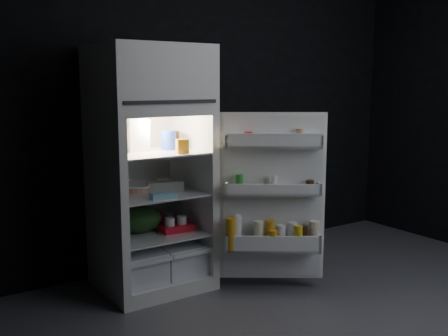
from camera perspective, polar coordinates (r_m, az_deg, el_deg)
floor at (r=3.60m, az=14.49°, el=-15.91°), size 4.00×3.40×0.00m
wall_back at (r=4.57m, az=-0.98°, el=7.17°), size 4.00×0.00×2.70m
wall_left at (r=2.20m, az=-21.28°, el=4.36°), size 0.00×3.40×2.70m
refrigerator at (r=3.87m, az=-8.20°, el=0.85°), size 0.76×0.71×1.78m
fridge_door at (r=3.79m, az=5.27°, el=-3.56°), size 0.70×0.56×1.22m
milk_jug at (r=3.84m, az=-9.50°, el=3.61°), size 0.16×0.16×0.24m
mayo_jar at (r=3.90m, az=-6.06°, el=3.02°), size 0.13×0.13×0.14m
jam_jar at (r=3.97m, az=-5.58°, el=3.07°), size 0.10×0.10×0.13m
amber_bottle at (r=3.76m, az=-12.10°, el=3.26°), size 0.09×0.09×0.22m
small_carton at (r=3.68m, az=-4.57°, el=2.37°), size 0.09×0.08×0.10m
egg_carton at (r=3.89m, az=-6.44°, el=-1.98°), size 0.29×0.18×0.07m
pie at (r=3.95m, az=-9.43°, el=-2.10°), size 0.38×0.38×0.04m
flat_package at (r=3.64m, az=-6.62°, el=-3.00°), size 0.19×0.11×0.04m
wrapped_pkg at (r=4.10m, az=-6.67°, el=-1.56°), size 0.11×0.10×0.05m
produce_bag at (r=3.92m, az=-9.25°, el=-5.51°), size 0.43×0.40×0.20m
yogurt_tray at (r=3.93m, az=-5.12°, el=-6.51°), size 0.25×0.14×0.05m
small_can_red at (r=4.14m, az=-7.08°, el=-5.43°), size 0.07×0.07×0.09m
small_can_silver at (r=4.13m, az=-6.02°, el=-5.46°), size 0.09×0.09×0.09m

